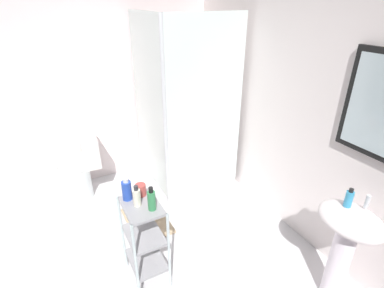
% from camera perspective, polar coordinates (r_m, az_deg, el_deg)
% --- Properties ---
extents(wall_back, '(4.20, 0.14, 2.50)m').
position_cam_1_polar(wall_back, '(2.74, 22.18, 6.36)').
color(wall_back, white).
rests_on(wall_back, ground_plane).
extents(wall_left, '(0.10, 4.20, 2.50)m').
position_cam_1_polar(wall_left, '(3.61, -24.52, 10.42)').
color(wall_left, white).
rests_on(wall_left, ground_plane).
extents(shower_stall, '(0.92, 0.92, 2.00)m').
position_cam_1_polar(shower_stall, '(3.55, -1.84, -1.04)').
color(shower_stall, white).
rests_on(shower_stall, ground_plane).
extents(pedestal_sink, '(0.46, 0.37, 0.81)m').
position_cam_1_polar(pedestal_sink, '(2.44, 27.67, -15.90)').
color(pedestal_sink, white).
rests_on(pedestal_sink, ground_plane).
extents(sink_faucet, '(0.03, 0.03, 0.10)m').
position_cam_1_polar(sink_faucet, '(2.37, 30.84, -9.56)').
color(sink_faucet, silver).
rests_on(sink_faucet, pedestal_sink).
extents(toilet, '(0.37, 0.49, 0.76)m').
position_cam_1_polar(toilet, '(3.61, -21.22, -5.26)').
color(toilet, white).
rests_on(toilet, ground_plane).
extents(storage_cart, '(0.38, 0.28, 0.74)m').
position_cam_1_polar(storage_cart, '(2.44, -9.23, -17.20)').
color(storage_cart, silver).
rests_on(storage_cart, ground_plane).
extents(hand_soap_bottle, '(0.05, 0.05, 0.14)m').
position_cam_1_polar(hand_soap_bottle, '(2.31, 28.13, -9.30)').
color(hand_soap_bottle, '#389ED1').
rests_on(hand_soap_bottle, pedestal_sink).
extents(body_wash_bottle_green, '(0.06, 0.06, 0.19)m').
position_cam_1_polar(body_wash_bottle_green, '(2.14, -7.84, -10.70)').
color(body_wash_bottle_green, '#368D52').
rests_on(body_wash_bottle_green, storage_cart).
extents(lotion_bottle_white, '(0.06, 0.06, 0.17)m').
position_cam_1_polar(lotion_bottle_white, '(2.20, -10.66, -10.04)').
color(lotion_bottle_white, white).
rests_on(lotion_bottle_white, storage_cart).
extents(shampoo_bottle_blue, '(0.07, 0.07, 0.18)m').
position_cam_1_polar(shampoo_bottle_blue, '(2.27, -12.54, -8.69)').
color(shampoo_bottle_blue, '#264AB7').
rests_on(shampoo_bottle_blue, storage_cart).
extents(rinse_cup, '(0.08, 0.08, 0.09)m').
position_cam_1_polar(rinse_cup, '(2.31, -9.93, -8.74)').
color(rinse_cup, '#B24742').
rests_on(rinse_cup, storage_cart).
extents(bath_mat, '(0.60, 0.40, 0.02)m').
position_cam_1_polar(bath_mat, '(3.23, -8.68, -14.42)').
color(bath_mat, tan).
rests_on(bath_mat, ground_plane).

